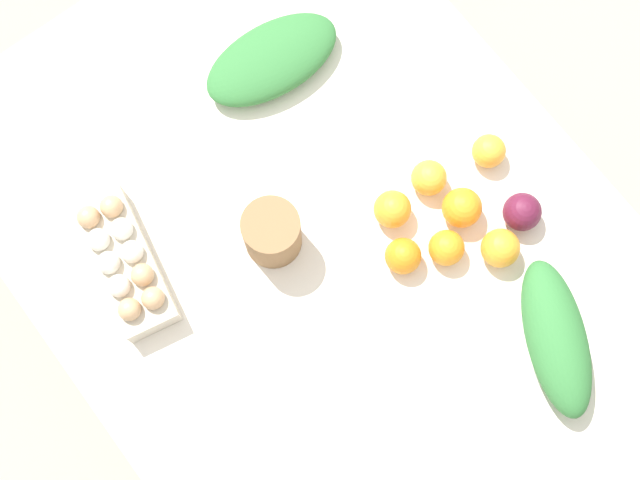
{
  "coord_description": "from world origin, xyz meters",
  "views": [
    {
      "loc": [
        -0.34,
        0.26,
        2.46
      ],
      "look_at": [
        0.0,
        0.0,
        0.78
      ],
      "focal_mm": 50.0,
      "sensor_mm": 36.0,
      "label": 1
    }
  ],
  "objects_px": {
    "orange_1": "(446,248)",
    "orange_6": "(392,209)",
    "greens_bunch_scallion": "(556,338)",
    "greens_bunch_beet_tops": "(272,59)",
    "orange_0": "(489,151)",
    "orange_4": "(462,208)",
    "orange_2": "(429,178)",
    "orange_5": "(500,248)",
    "egg_carton": "(124,261)",
    "paper_bag": "(272,233)",
    "beet_root": "(522,212)",
    "orange_3": "(403,256)"
  },
  "relations": [
    {
      "from": "orange_1",
      "to": "orange_6",
      "type": "bearing_deg",
      "value": 15.72
    },
    {
      "from": "orange_1",
      "to": "greens_bunch_scallion",
      "type": "bearing_deg",
      "value": -169.18
    },
    {
      "from": "greens_bunch_beet_tops",
      "to": "orange_6",
      "type": "height_order",
      "value": "orange_6"
    },
    {
      "from": "orange_0",
      "to": "orange_4",
      "type": "distance_m",
      "value": 0.13
    },
    {
      "from": "orange_2",
      "to": "orange_5",
      "type": "distance_m",
      "value": 0.2
    },
    {
      "from": "orange_4",
      "to": "orange_5",
      "type": "relative_size",
      "value": 1.03
    },
    {
      "from": "orange_6",
      "to": "egg_carton",
      "type": "bearing_deg",
      "value": 63.95
    },
    {
      "from": "paper_bag",
      "to": "orange_0",
      "type": "bearing_deg",
      "value": -105.04
    },
    {
      "from": "egg_carton",
      "to": "greens_bunch_beet_tops",
      "type": "xyz_separation_m",
      "value": [
        0.17,
        -0.48,
        -0.01
      ]
    },
    {
      "from": "orange_2",
      "to": "orange_4",
      "type": "bearing_deg",
      "value": -172.64
    },
    {
      "from": "egg_carton",
      "to": "beet_root",
      "type": "distance_m",
      "value": 0.78
    },
    {
      "from": "orange_5",
      "to": "orange_6",
      "type": "distance_m",
      "value": 0.22
    },
    {
      "from": "beet_root",
      "to": "greens_bunch_beet_tops",
      "type": "bearing_deg",
      "value": 19.11
    },
    {
      "from": "orange_3",
      "to": "orange_4",
      "type": "bearing_deg",
      "value": -87.97
    },
    {
      "from": "orange_1",
      "to": "orange_2",
      "type": "xyz_separation_m",
      "value": [
        0.13,
        -0.06,
        0.0
      ]
    },
    {
      "from": "orange_0",
      "to": "orange_2",
      "type": "distance_m",
      "value": 0.13
    },
    {
      "from": "paper_bag",
      "to": "orange_0",
      "type": "xyz_separation_m",
      "value": [
        -0.12,
        -0.45,
        -0.03
      ]
    },
    {
      "from": "paper_bag",
      "to": "orange_5",
      "type": "xyz_separation_m",
      "value": [
        -0.29,
        -0.34,
        -0.03
      ]
    },
    {
      "from": "greens_bunch_beet_tops",
      "to": "orange_0",
      "type": "height_order",
      "value": "orange_0"
    },
    {
      "from": "greens_bunch_beet_tops",
      "to": "orange_6",
      "type": "bearing_deg",
      "value": 179.43
    },
    {
      "from": "egg_carton",
      "to": "greens_bunch_scallion",
      "type": "height_order",
      "value": "same"
    },
    {
      "from": "egg_carton",
      "to": "paper_bag",
      "type": "distance_m",
      "value": 0.29
    },
    {
      "from": "greens_bunch_scallion",
      "to": "beet_root",
      "type": "distance_m",
      "value": 0.25
    },
    {
      "from": "greens_bunch_beet_tops",
      "to": "orange_6",
      "type": "xyz_separation_m",
      "value": [
        -0.4,
        0.0,
        0.0
      ]
    },
    {
      "from": "paper_bag",
      "to": "orange_5",
      "type": "relative_size",
      "value": 1.65
    },
    {
      "from": "greens_bunch_beet_tops",
      "to": "orange_1",
      "type": "height_order",
      "value": "orange_1"
    },
    {
      "from": "orange_6",
      "to": "orange_4",
      "type": "bearing_deg",
      "value": -126.4
    },
    {
      "from": "greens_bunch_scallion",
      "to": "orange_6",
      "type": "distance_m",
      "value": 0.39
    },
    {
      "from": "greens_bunch_beet_tops",
      "to": "orange_4",
      "type": "height_order",
      "value": "orange_4"
    },
    {
      "from": "greens_bunch_scallion",
      "to": "orange_6",
      "type": "bearing_deg",
      "value": 12.42
    },
    {
      "from": "paper_bag",
      "to": "beet_root",
      "type": "height_order",
      "value": "paper_bag"
    },
    {
      "from": "orange_3",
      "to": "orange_5",
      "type": "height_order",
      "value": "orange_5"
    },
    {
      "from": "orange_0",
      "to": "orange_2",
      "type": "relative_size",
      "value": 0.95
    },
    {
      "from": "beet_root",
      "to": "orange_4",
      "type": "distance_m",
      "value": 0.12
    },
    {
      "from": "orange_0",
      "to": "orange_5",
      "type": "relative_size",
      "value": 0.89
    },
    {
      "from": "beet_root",
      "to": "orange_4",
      "type": "height_order",
      "value": "orange_4"
    },
    {
      "from": "paper_bag",
      "to": "orange_1",
      "type": "bearing_deg",
      "value": -131.26
    },
    {
      "from": "egg_carton",
      "to": "orange_2",
      "type": "xyz_separation_m",
      "value": [
        -0.23,
        -0.57,
        -0.01
      ]
    },
    {
      "from": "egg_carton",
      "to": "orange_3",
      "type": "distance_m",
      "value": 0.54
    },
    {
      "from": "beet_root",
      "to": "orange_2",
      "type": "bearing_deg",
      "value": 31.08
    },
    {
      "from": "orange_5",
      "to": "egg_carton",
      "type": "bearing_deg",
      "value": 54.62
    },
    {
      "from": "paper_bag",
      "to": "orange_3",
      "type": "distance_m",
      "value": 0.26
    },
    {
      "from": "greens_bunch_scallion",
      "to": "beet_root",
      "type": "relative_size",
      "value": 3.99
    },
    {
      "from": "paper_bag",
      "to": "orange_5",
      "type": "height_order",
      "value": "paper_bag"
    },
    {
      "from": "egg_carton",
      "to": "orange_4",
      "type": "relative_size",
      "value": 3.88
    },
    {
      "from": "orange_6",
      "to": "orange_2",
      "type": "bearing_deg",
      "value": -85.89
    },
    {
      "from": "greens_bunch_scallion",
      "to": "orange_3",
      "type": "relative_size",
      "value": 4.23
    },
    {
      "from": "greens_bunch_beet_tops",
      "to": "orange_4",
      "type": "distance_m",
      "value": 0.49
    },
    {
      "from": "egg_carton",
      "to": "paper_bag",
      "type": "height_order",
      "value": "paper_bag"
    },
    {
      "from": "orange_1",
      "to": "orange_0",
      "type": "bearing_deg",
      "value": -62.15
    }
  ]
}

